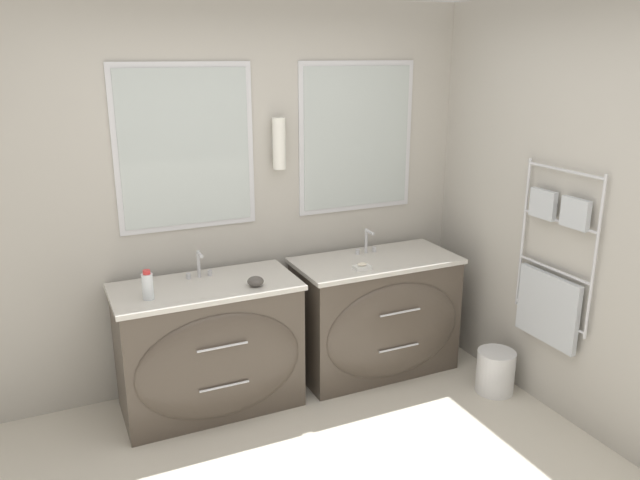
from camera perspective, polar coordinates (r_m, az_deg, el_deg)
wall_back at (r=4.27m, az=-7.69°, el=4.03°), size 5.00×0.17×2.60m
wall_right at (r=4.32m, az=18.75°, el=3.04°), size 0.13×3.51×2.60m
vanity_left at (r=4.12m, az=-10.00°, el=-9.68°), size 1.16×0.64×0.85m
vanity_right at (r=4.54m, az=5.26°, el=-6.90°), size 1.16×0.64×0.85m
faucet_left at (r=4.09m, az=-11.00°, el=-2.27°), size 0.17×0.11×0.18m
faucet_right at (r=4.51m, az=4.31°, el=-0.18°), size 0.17×0.11×0.18m
toiletry_bottle at (r=3.81m, az=-15.48°, el=-4.05°), size 0.07×0.07×0.18m
amenity_bowl at (r=3.91m, az=-5.92°, el=-3.78°), size 0.10×0.10×0.06m
soap_dish at (r=4.20m, az=3.86°, el=-2.45°), size 0.11×0.08×0.04m
waste_bin at (r=4.54m, az=15.75°, el=-11.43°), size 0.26×0.26×0.30m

